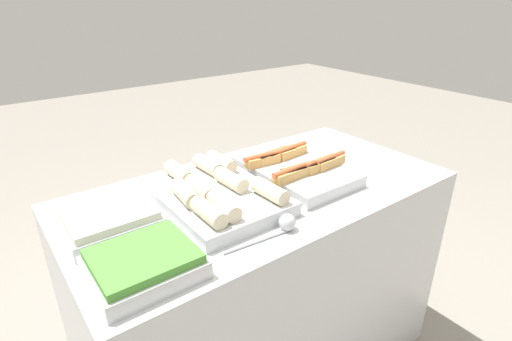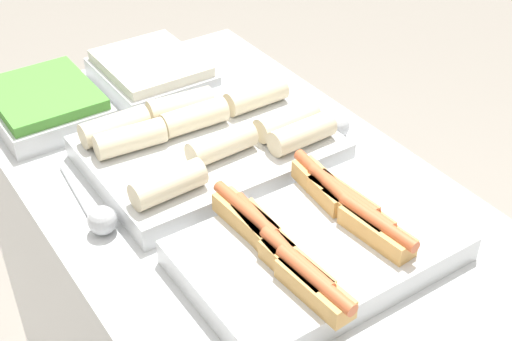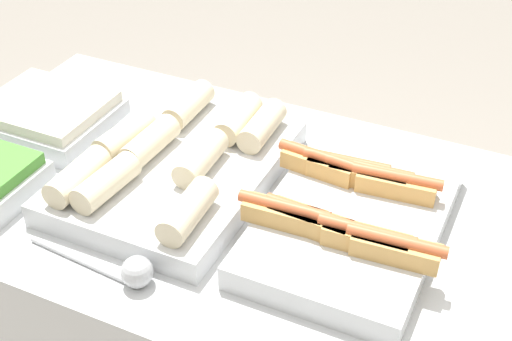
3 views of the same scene
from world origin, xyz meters
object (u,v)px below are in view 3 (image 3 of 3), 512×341
at_px(tray_side_back, 48,115).
at_px(serving_spoon_near, 130,271).
at_px(tray_wraps, 175,164).
at_px(tray_hotdogs, 352,216).
at_px(serving_spoon_far, 265,112).

xyz_separation_m(tray_side_back, serving_spoon_near, (0.43, -0.33, -0.01)).
xyz_separation_m(tray_wraps, tray_side_back, (-0.35, 0.05, -0.00)).
relative_size(tray_wraps, tray_side_back, 1.78).
distance_m(tray_hotdogs, tray_wraps, 0.37).
height_order(tray_wraps, serving_spoon_near, tray_wraps).
bearing_deg(tray_wraps, tray_hotdogs, -0.01).
bearing_deg(tray_wraps, tray_side_back, 172.43).
bearing_deg(tray_hotdogs, tray_side_back, 176.28).
bearing_deg(serving_spoon_far, tray_side_back, -151.07).
height_order(tray_wraps, tray_side_back, tray_wraps).
relative_size(serving_spoon_near, serving_spoon_far, 1.08).
xyz_separation_m(tray_hotdogs, tray_wraps, (-0.37, 0.00, 0.00)).
bearing_deg(tray_side_back, tray_hotdogs, -3.72).
bearing_deg(serving_spoon_near, tray_wraps, 105.22).
height_order(tray_hotdogs, tray_wraps, tray_wraps).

